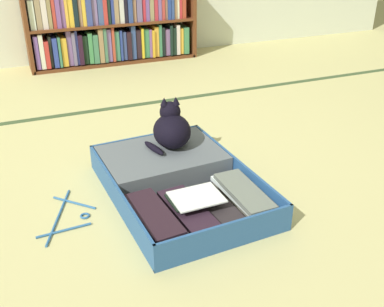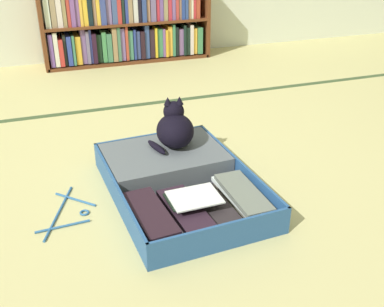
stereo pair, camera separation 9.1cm
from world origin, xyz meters
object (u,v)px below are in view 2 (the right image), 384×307
(black_cat, at_px, (174,128))
(clothes_hanger, at_px, (67,212))
(bookshelf, at_px, (125,24))
(open_suitcase, at_px, (176,179))

(black_cat, relative_size, clothes_hanger, 0.65)
(bookshelf, distance_m, clothes_hanger, 2.33)
(bookshelf, bearing_deg, black_cat, -95.07)
(bookshelf, height_order, open_suitcase, bookshelf)
(bookshelf, xyz_separation_m, clothes_hanger, (-0.73, -2.20, -0.31))
(clothes_hanger, bearing_deg, black_cat, 23.84)
(bookshelf, relative_size, black_cat, 5.70)
(black_cat, bearing_deg, clothes_hanger, -156.16)
(open_suitcase, relative_size, clothes_hanger, 2.37)
(black_cat, xyz_separation_m, clothes_hanger, (-0.56, -0.25, -0.20))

